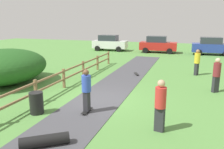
# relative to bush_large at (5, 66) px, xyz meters

# --- Properties ---
(ground_plane) EXTENTS (60.00, 60.00, 0.00)m
(ground_plane) POSITION_rel_bush_large_xyz_m (6.48, -1.10, -1.03)
(ground_plane) COLOR #568E42
(asphalt_path) EXTENTS (2.40, 28.00, 0.02)m
(asphalt_path) POSITION_rel_bush_large_xyz_m (6.48, -1.10, -1.02)
(asphalt_path) COLOR #47474C
(asphalt_path) RESTS_ON ground_plane
(wooden_fence) EXTENTS (0.12, 18.12, 1.10)m
(wooden_fence) POSITION_rel_bush_large_xyz_m (3.88, -1.10, -0.36)
(wooden_fence) COLOR olive
(wooden_fence) RESTS_ON ground_plane
(bush_large) EXTENTS (4.56, 5.47, 2.06)m
(bush_large) POSITION_rel_bush_large_xyz_m (0.00, 0.00, 0.00)
(bush_large) COLOR #23561E
(bush_large) RESTS_ON ground_plane
(trash_bin) EXTENTS (0.56, 0.56, 0.90)m
(trash_bin) POSITION_rel_bush_large_xyz_m (4.68, -3.47, -0.58)
(trash_bin) COLOR black
(trash_bin) RESTS_ON ground_plane
(skater_riding) EXTENTS (0.38, 0.80, 1.82)m
(skater_riding) POSITION_rel_bush_large_xyz_m (6.61, -2.76, 0.00)
(skater_riding) COLOR black
(skater_riding) RESTS_ON asphalt_path
(skater_fallen) EXTENTS (1.40, 1.39, 0.36)m
(skater_fallen) POSITION_rel_bush_large_xyz_m (6.54, -5.68, -0.83)
(skater_fallen) COLOR black
(skater_fallen) RESTS_ON asphalt_path
(skateboard_loose) EXTENTS (0.51, 0.81, 0.08)m
(skateboard_loose) POSITION_rel_bush_large_xyz_m (7.09, 4.56, -0.94)
(skateboard_loose) COLOR black
(skateboard_loose) RESTS_ON asphalt_path
(bystander_yellow) EXTENTS (0.51, 0.51, 1.79)m
(bystander_yellow) POSITION_rel_bush_large_xyz_m (11.05, 5.82, -0.04)
(bystander_yellow) COLOR #2D2D33
(bystander_yellow) RESTS_ON ground_plane
(bystander_maroon) EXTENTS (0.53, 0.53, 1.84)m
(bystander_maroon) POSITION_rel_bush_large_xyz_m (11.92, 1.94, -0.01)
(bystander_maroon) COLOR #2D2D33
(bystander_maroon) RESTS_ON ground_plane
(bystander_red) EXTENTS (0.46, 0.46, 1.84)m
(bystander_red) POSITION_rel_bush_large_xyz_m (9.66, -3.49, -0.01)
(bystander_red) COLOR #2D2D33
(bystander_red) RESTS_ON ground_plane
(parked_car_white) EXTENTS (4.23, 2.05, 1.92)m
(parked_car_white) POSITION_rel_bush_large_xyz_m (1.06, 16.54, -0.07)
(parked_car_white) COLOR silver
(parked_car_white) RESTS_ON ground_plane
(parked_car_red) EXTENTS (4.24, 2.09, 1.92)m
(parked_car_red) POSITION_rel_bush_large_xyz_m (6.98, 16.54, -0.07)
(parked_car_red) COLOR red
(parked_car_red) RESTS_ON ground_plane
(parked_car_blue) EXTENTS (4.22, 2.05, 1.92)m
(parked_car_blue) POSITION_rel_bush_large_xyz_m (12.81, 16.54, -0.07)
(parked_car_blue) COLOR #283D99
(parked_car_blue) RESTS_ON ground_plane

